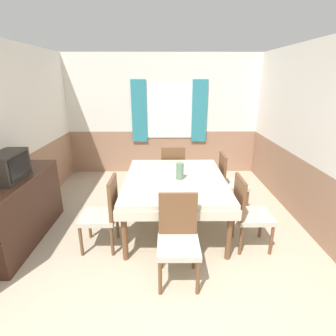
{
  "coord_description": "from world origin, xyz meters",
  "views": [
    {
      "loc": [
        0.07,
        -1.48,
        2.1
      ],
      "look_at": [
        0.1,
        1.97,
        0.91
      ],
      "focal_mm": 28.0,
      "sensor_mm": 36.0,
      "label": 1
    }
  ],
  "objects_px": {
    "chair_left_near": "(104,212)",
    "chair_head_near": "(178,236)",
    "chair_right_far": "(229,181)",
    "tv": "(8,167)",
    "sideboard": "(20,209)",
    "vase": "(180,171)",
    "dining_table": "(175,185)",
    "chair_head_window": "(173,169)",
    "chair_right_near": "(248,211)"
  },
  "relations": [
    {
      "from": "chair_head_window",
      "to": "vase",
      "type": "height_order",
      "value": "vase"
    },
    {
      "from": "chair_head_near",
      "to": "tv",
      "type": "height_order",
      "value": "tv"
    },
    {
      "from": "dining_table",
      "to": "chair_right_far",
      "type": "relative_size",
      "value": 1.84
    },
    {
      "from": "chair_head_window",
      "to": "vase",
      "type": "relative_size",
      "value": 4.12
    },
    {
      "from": "dining_table",
      "to": "tv",
      "type": "relative_size",
      "value": 3.22
    },
    {
      "from": "chair_right_near",
      "to": "chair_head_near",
      "type": "distance_m",
      "value": 1.07
    },
    {
      "from": "chair_left_near",
      "to": "chair_right_near",
      "type": "bearing_deg",
      "value": -90.0
    },
    {
      "from": "chair_head_near",
      "to": "chair_right_far",
      "type": "bearing_deg",
      "value": -119.86
    },
    {
      "from": "chair_right_far",
      "to": "tv",
      "type": "relative_size",
      "value": 1.75
    },
    {
      "from": "dining_table",
      "to": "tv",
      "type": "bearing_deg",
      "value": -168.88
    },
    {
      "from": "sideboard",
      "to": "tv",
      "type": "xyz_separation_m",
      "value": [
        -0.0,
        -0.05,
        0.62
      ]
    },
    {
      "from": "chair_right_far",
      "to": "sideboard",
      "type": "xyz_separation_m",
      "value": [
        -2.96,
        -0.87,
        -0.05
      ]
    },
    {
      "from": "tv",
      "to": "dining_table",
      "type": "bearing_deg",
      "value": 11.12
    },
    {
      "from": "chair_head_near",
      "to": "dining_table",
      "type": "bearing_deg",
      "value": -90.0
    },
    {
      "from": "chair_head_near",
      "to": "tv",
      "type": "xyz_separation_m",
      "value": [
        -2.06,
        0.67,
        0.56
      ]
    },
    {
      "from": "dining_table",
      "to": "chair_head_near",
      "type": "bearing_deg",
      "value": -90.0
    },
    {
      "from": "chair_right_near",
      "to": "chair_head_window",
      "type": "distance_m",
      "value": 1.83
    },
    {
      "from": "chair_left_near",
      "to": "chair_right_far",
      "type": "bearing_deg",
      "value": -60.51
    },
    {
      "from": "sideboard",
      "to": "tv",
      "type": "bearing_deg",
      "value": -94.45
    },
    {
      "from": "chair_left_near",
      "to": "chair_head_near",
      "type": "xyz_separation_m",
      "value": [
        0.91,
        -0.56,
        0.0
      ]
    },
    {
      "from": "dining_table",
      "to": "chair_head_near",
      "type": "xyz_separation_m",
      "value": [
        -0.0,
        -1.07,
        -0.15
      ]
    },
    {
      "from": "chair_left_near",
      "to": "tv",
      "type": "relative_size",
      "value": 1.75
    },
    {
      "from": "vase",
      "to": "chair_left_near",
      "type": "bearing_deg",
      "value": -153.74
    },
    {
      "from": "chair_left_near",
      "to": "chair_head_window",
      "type": "distance_m",
      "value": 1.83
    },
    {
      "from": "chair_left_near",
      "to": "vase",
      "type": "relative_size",
      "value": 4.12
    },
    {
      "from": "chair_right_far",
      "to": "chair_head_window",
      "type": "bearing_deg",
      "value": -121.42
    },
    {
      "from": "chair_head_near",
      "to": "vase",
      "type": "relative_size",
      "value": 4.12
    },
    {
      "from": "chair_head_window",
      "to": "sideboard",
      "type": "height_order",
      "value": "chair_head_window"
    },
    {
      "from": "chair_right_far",
      "to": "chair_right_near",
      "type": "distance_m",
      "value": 1.03
    },
    {
      "from": "chair_left_near",
      "to": "dining_table",
      "type": "bearing_deg",
      "value": -60.51
    },
    {
      "from": "chair_right_near",
      "to": "vase",
      "type": "xyz_separation_m",
      "value": [
        -0.84,
        0.48,
        0.36
      ]
    },
    {
      "from": "chair_right_far",
      "to": "tv",
      "type": "height_order",
      "value": "tv"
    },
    {
      "from": "chair_head_near",
      "to": "vase",
      "type": "xyz_separation_m",
      "value": [
        0.07,
        1.04,
        0.36
      ]
    },
    {
      "from": "chair_right_near",
      "to": "tv",
      "type": "bearing_deg",
      "value": -92.12
    },
    {
      "from": "vase",
      "to": "tv",
      "type": "bearing_deg",
      "value": -170.09
    },
    {
      "from": "chair_left_near",
      "to": "chair_right_near",
      "type": "relative_size",
      "value": 1.0
    },
    {
      "from": "dining_table",
      "to": "chair_left_near",
      "type": "relative_size",
      "value": 1.84
    },
    {
      "from": "chair_head_window",
      "to": "tv",
      "type": "distance_m",
      "value": 2.59
    },
    {
      "from": "chair_right_far",
      "to": "chair_head_window",
      "type": "xyz_separation_m",
      "value": [
        -0.91,
        0.56,
        0.0
      ]
    },
    {
      "from": "chair_right_far",
      "to": "chair_right_near",
      "type": "xyz_separation_m",
      "value": [
        0.0,
        -1.03,
        0.0
      ]
    },
    {
      "from": "chair_right_far",
      "to": "chair_head_near",
      "type": "distance_m",
      "value": 1.83
    },
    {
      "from": "dining_table",
      "to": "vase",
      "type": "height_order",
      "value": "vase"
    },
    {
      "from": "chair_left_near",
      "to": "sideboard",
      "type": "height_order",
      "value": "chair_left_near"
    },
    {
      "from": "sideboard",
      "to": "chair_head_window",
      "type": "bearing_deg",
      "value": 34.7
    },
    {
      "from": "chair_right_near",
      "to": "chair_head_window",
      "type": "relative_size",
      "value": 1.0
    },
    {
      "from": "chair_left_near",
      "to": "sideboard",
      "type": "relative_size",
      "value": 0.6
    },
    {
      "from": "sideboard",
      "to": "chair_right_near",
      "type": "bearing_deg",
      "value": -3.14
    },
    {
      "from": "dining_table",
      "to": "chair_left_near",
      "type": "distance_m",
      "value": 1.06
    },
    {
      "from": "chair_right_far",
      "to": "chair_head_near",
      "type": "bearing_deg",
      "value": -29.86
    },
    {
      "from": "chair_right_near",
      "to": "chair_head_near",
      "type": "relative_size",
      "value": 1.0
    }
  ]
}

